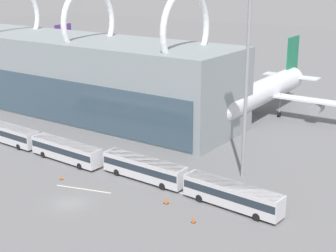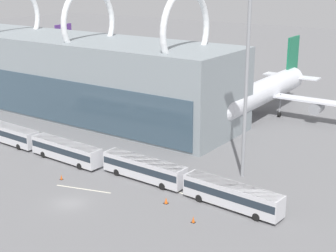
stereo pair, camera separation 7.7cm
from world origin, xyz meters
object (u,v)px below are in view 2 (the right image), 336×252
(shuttle_bus_2, at_px, (144,168))
(traffic_cone_2, at_px, (166,201))
(shuttle_bus_1, at_px, (66,150))
(airliner_at_gate_near, at_px, (31,69))
(traffic_cone_0, at_px, (61,177))
(airliner_at_gate_far, at_px, (265,91))
(floodlight_mast, at_px, (248,46))
(shuttle_bus_3, at_px, (232,194))
(shuttle_bus_0, at_px, (8,133))
(traffic_cone_1, at_px, (193,219))

(shuttle_bus_2, xyz_separation_m, traffic_cone_2, (7.02, -4.53, -1.46))
(shuttle_bus_1, distance_m, traffic_cone_2, 21.89)
(airliner_at_gate_near, xyz_separation_m, traffic_cone_0, (47.26, -35.75, -5.08))
(airliner_at_gate_far, distance_m, floodlight_mast, 36.28)
(shuttle_bus_3, bearing_deg, shuttle_bus_1, -175.73)
(shuttle_bus_0, xyz_separation_m, shuttle_bus_3, (43.60, -0.39, 0.00))
(shuttle_bus_3, bearing_deg, airliner_at_gate_far, 113.70)
(shuttle_bus_3, xyz_separation_m, traffic_cone_1, (-1.87, -6.09, -1.46))
(airliner_at_gate_near, relative_size, floodlight_mast, 1.21)
(airliner_at_gate_near, xyz_separation_m, shuttle_bus_3, (71.58, -29.91, -3.59))
(traffic_cone_1, bearing_deg, shuttle_bus_0, 171.17)
(shuttle_bus_0, bearing_deg, traffic_cone_0, -15.42)
(shuttle_bus_0, distance_m, floodlight_mast, 44.51)
(shuttle_bus_2, relative_size, floodlight_mast, 0.48)
(shuttle_bus_1, relative_size, traffic_cone_1, 16.69)
(airliner_at_gate_near, height_order, floodlight_mast, floodlight_mast)
(shuttle_bus_0, distance_m, traffic_cone_1, 42.26)
(shuttle_bus_3, height_order, traffic_cone_1, shuttle_bus_3)
(airliner_at_gate_far, height_order, shuttle_bus_1, airliner_at_gate_far)
(shuttle_bus_2, height_order, traffic_cone_1, shuttle_bus_2)
(shuttle_bus_2, height_order, traffic_cone_2, shuttle_bus_2)
(shuttle_bus_0, relative_size, traffic_cone_0, 18.31)
(shuttle_bus_1, bearing_deg, shuttle_bus_2, 6.35)
(shuttle_bus_0, bearing_deg, airliner_at_gate_near, 135.97)
(floodlight_mast, relative_size, traffic_cone_1, 34.63)
(airliner_at_gate_near, height_order, shuttle_bus_3, airliner_at_gate_near)
(floodlight_mast, bearing_deg, airliner_at_gate_far, 109.70)
(shuttle_bus_3, height_order, traffic_cone_0, shuttle_bus_3)
(traffic_cone_0, distance_m, traffic_cone_2, 16.95)
(traffic_cone_2, bearing_deg, traffic_cone_0, -172.72)
(airliner_at_gate_far, relative_size, traffic_cone_2, 49.31)
(shuttle_bus_0, distance_m, traffic_cone_0, 20.31)
(airliner_at_gate_near, height_order, shuttle_bus_1, airliner_at_gate_near)
(airliner_at_gate_far, height_order, shuttle_bus_0, airliner_at_gate_far)
(shuttle_bus_1, xyz_separation_m, traffic_cone_0, (4.74, -5.68, -1.49))
(shuttle_bus_2, distance_m, shuttle_bus_3, 14.56)
(shuttle_bus_1, bearing_deg, shuttle_bus_0, -179.74)
(shuttle_bus_1, height_order, traffic_cone_2, shuttle_bus_1)
(airliner_at_gate_far, distance_m, traffic_cone_2, 46.28)
(shuttle_bus_1, height_order, traffic_cone_1, shuttle_bus_1)
(shuttle_bus_3, bearing_deg, traffic_cone_0, -162.54)
(shuttle_bus_0, xyz_separation_m, traffic_cone_2, (36.08, -4.08, -1.46))
(shuttle_bus_2, xyz_separation_m, traffic_cone_1, (12.66, -6.92, -1.46))
(shuttle_bus_3, distance_m, traffic_cone_1, 6.53)
(airliner_at_gate_far, distance_m, shuttle_bus_0, 50.39)
(shuttle_bus_1, relative_size, traffic_cone_0, 18.31)
(traffic_cone_2, bearing_deg, shuttle_bus_0, 173.54)
(floodlight_mast, height_order, traffic_cone_1, floodlight_mast)
(shuttle_bus_2, height_order, shuttle_bus_3, same)
(shuttle_bus_1, bearing_deg, traffic_cone_1, -9.87)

